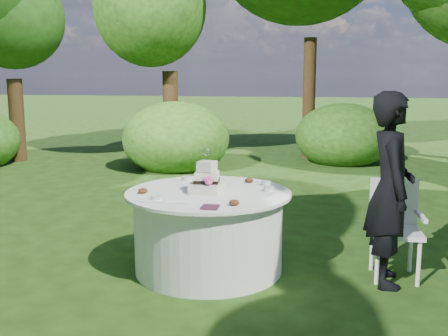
{
  "coord_description": "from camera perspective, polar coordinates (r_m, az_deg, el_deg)",
  "views": [
    {
      "loc": [
        1.06,
        -4.69,
        1.85
      ],
      "look_at": [
        0.15,
        0.0,
        1.0
      ],
      "focal_mm": 42.0,
      "sensor_mm": 36.0,
      "label": 1
    }
  ],
  "objects": [
    {
      "name": "feather_plume",
      "position": [
        4.55,
        -6.81,
        -3.66
      ],
      "size": [
        0.48,
        0.07,
        0.01
      ],
      "primitive_type": "ellipsoid",
      "color": "white",
      "rests_on": "table"
    },
    {
      "name": "guest",
      "position": [
        4.83,
        17.64,
        -2.24
      ],
      "size": [
        0.45,
        0.65,
        1.72
      ],
      "primitive_type": "imported",
      "rotation": [
        0.0,
        0.0,
        1.64
      ],
      "color": "black",
      "rests_on": "ground"
    },
    {
      "name": "ground",
      "position": [
        5.15,
        -1.67,
        -10.95
      ],
      "size": [
        80.0,
        80.0,
        0.0
      ],
      "primitive_type": "plane",
      "color": "#1E350E",
      "rests_on": "ground"
    },
    {
      "name": "table",
      "position": [
        5.03,
        -1.69,
        -6.82
      ],
      "size": [
        1.56,
        1.56,
        0.77
      ],
      "color": "silver",
      "rests_on": "ground"
    },
    {
      "name": "petal_cups",
      "position": [
        4.86,
        -1.62,
        -2.46
      ],
      "size": [
        1.0,
        1.04,
        0.05
      ],
      "color": "#562D16",
      "rests_on": "table"
    },
    {
      "name": "votives",
      "position": [
        5.04,
        -0.4,
        -2.05
      ],
      "size": [
        1.02,
        1.02,
        0.04
      ],
      "color": "silver",
      "rests_on": "table"
    },
    {
      "name": "chair",
      "position": [
        5.11,
        18.09,
        -5.51
      ],
      "size": [
        0.47,
        0.46,
        0.9
      ],
      "color": "white",
      "rests_on": "ground"
    },
    {
      "name": "napkins",
      "position": [
        4.32,
        -1.52,
        -4.28
      ],
      "size": [
        0.14,
        0.14,
        0.02
      ],
      "primitive_type": "cube",
      "color": "#4B2036",
      "rests_on": "table"
    },
    {
      "name": "cake",
      "position": [
        4.86,
        -1.86,
        -1.38
      ],
      "size": [
        0.31,
        0.31,
        0.42
      ],
      "color": "beige",
      "rests_on": "table"
    }
  ]
}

